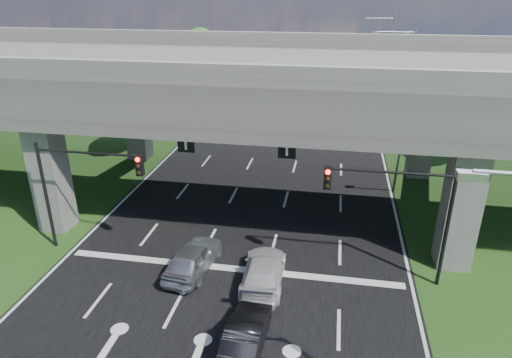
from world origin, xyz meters
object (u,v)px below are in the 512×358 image
(signal_left, at_px, (81,179))
(streetlight_far, at_px, (404,81))
(signal_right, at_px, (401,203))
(streetlight_beyond, at_px, (387,54))
(car_white, at_px, (263,271))
(car_silver, at_px, (193,258))
(car_dark, at_px, (246,335))

(signal_left, height_order, streetlight_far, streetlight_far)
(signal_left, bearing_deg, signal_right, 0.00)
(streetlight_beyond, bearing_deg, car_white, -102.49)
(signal_left, distance_m, car_silver, 6.99)
(signal_right, distance_m, signal_left, 15.65)
(streetlight_far, xyz_separation_m, car_silver, (-11.90, -21.00, -5.07))
(streetlight_far, height_order, car_dark, streetlight_far)
(streetlight_beyond, height_order, car_white, streetlight_beyond)
(car_dark, distance_m, car_white, 4.28)
(streetlight_beyond, relative_size, car_white, 2.12)
(signal_right, distance_m, streetlight_beyond, 36.17)
(streetlight_beyond, relative_size, car_silver, 2.28)
(streetlight_far, relative_size, car_dark, 2.48)
(streetlight_beyond, xyz_separation_m, car_silver, (-11.90, -37.00, -5.07))
(signal_right, xyz_separation_m, car_dark, (-6.02, -5.68, -3.49))
(car_silver, xyz_separation_m, car_dark, (3.60, -4.74, -0.08))
(car_silver, height_order, car_white, car_silver)
(streetlight_beyond, distance_m, car_dark, 42.87)
(car_silver, distance_m, car_white, 3.63)
(signal_right, height_order, streetlight_far, streetlight_far)
(signal_left, bearing_deg, streetlight_far, 48.22)
(car_dark, bearing_deg, car_silver, -50.69)
(streetlight_beyond, relative_size, car_dark, 2.48)
(signal_right, distance_m, car_dark, 8.99)
(signal_right, relative_size, car_dark, 1.49)
(car_white, bearing_deg, signal_right, -169.42)
(signal_left, distance_m, streetlight_far, 26.95)
(streetlight_beyond, bearing_deg, signal_right, -93.61)
(streetlight_far, distance_m, streetlight_beyond, 16.00)
(signal_right, distance_m, streetlight_far, 20.25)
(signal_left, bearing_deg, streetlight_beyond, 63.57)
(streetlight_beyond, bearing_deg, car_dark, -101.24)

